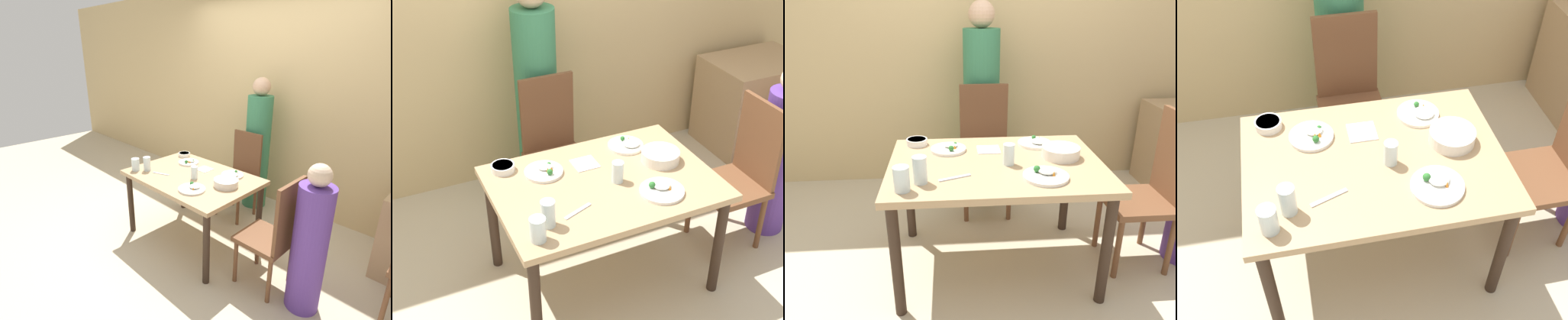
{
  "view_description": "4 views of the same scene",
  "coord_description": "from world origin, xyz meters",
  "views": [
    {
      "loc": [
        2.01,
        -1.93,
        1.9
      ],
      "look_at": [
        0.01,
        0.03,
        0.88
      ],
      "focal_mm": 28.0,
      "sensor_mm": 36.0,
      "label": 1
    },
    {
      "loc": [
        -1.13,
        -2.24,
        2.43
      ],
      "look_at": [
        -0.14,
        -0.1,
        0.95
      ],
      "focal_mm": 50.0,
      "sensor_mm": 36.0,
      "label": 2
    },
    {
      "loc": [
        -0.26,
        -2.02,
        1.58
      ],
      "look_at": [
        -0.1,
        -0.08,
        0.77
      ],
      "focal_mm": 35.0,
      "sensor_mm": 36.0,
      "label": 3
    },
    {
      "loc": [
        -0.34,
        -1.61,
        2.34
      ],
      "look_at": [
        -0.02,
        -0.05,
        0.77
      ],
      "focal_mm": 45.0,
      "sensor_mm": 36.0,
      "label": 4
    }
  ],
  "objects": [
    {
      "name": "ground_plane",
      "position": [
        0.0,
        0.0,
        0.0
      ],
      "size": [
        10.0,
        10.0,
        0.0
      ],
      "primitive_type": "plane",
      "color": "beige"
    },
    {
      "name": "wall_back",
      "position": [
        0.0,
        1.41,
        1.35
      ],
      "size": [
        10.0,
        0.06,
        2.7
      ],
      "color": "tan",
      "rests_on": "ground_plane"
    },
    {
      "name": "dining_table",
      "position": [
        0.0,
        0.0,
        0.63
      ],
      "size": [
        1.24,
        0.88,
        0.72
      ],
      "color": "tan",
      "rests_on": "ground_plane"
    },
    {
      "name": "chair_adult_spot",
      "position": [
        0.01,
        0.79,
        0.52
      ],
      "size": [
        0.4,
        0.4,
        1.0
      ],
      "color": "brown",
      "rests_on": "ground_plane"
    },
    {
      "name": "chair_child_spot",
      "position": [
        0.97,
        -0.02,
        0.52
      ],
      "size": [
        0.4,
        0.4,
        1.0
      ],
      "rotation": [
        0.0,
        0.0,
        -1.57
      ],
      "color": "brown",
      "rests_on": "ground_plane"
    },
    {
      "name": "person_adult",
      "position": [
        0.01,
        1.1,
        0.75
      ],
      "size": [
        0.3,
        0.3,
        1.6
      ],
      "color": "#387F56",
      "rests_on": "ground_plane"
    },
    {
      "name": "bowl_curry",
      "position": [
        0.4,
        0.05,
        0.76
      ],
      "size": [
        0.23,
        0.23,
        0.07
      ],
      "color": "silver",
      "rests_on": "dining_table"
    },
    {
      "name": "plate_rice_adult",
      "position": [
        0.29,
        0.27,
        0.74
      ],
      "size": [
        0.22,
        0.22,
        0.05
      ],
      "color": "white",
      "rests_on": "dining_table"
    },
    {
      "name": "plate_rice_child",
      "position": [
        0.24,
        -0.23,
        0.74
      ],
      "size": [
        0.24,
        0.24,
        0.06
      ],
      "color": "white",
      "rests_on": "dining_table"
    },
    {
      "name": "plate_noodles",
      "position": [
        -0.27,
        0.21,
        0.73
      ],
      "size": [
        0.22,
        0.22,
        0.05
      ],
      "color": "white",
      "rests_on": "dining_table"
    },
    {
      "name": "bowl_rice_small",
      "position": [
        -0.48,
        0.33,
        0.74
      ],
      "size": [
        0.14,
        0.14,
        0.04
      ],
      "color": "white",
      "rests_on": "dining_table"
    },
    {
      "name": "glass_water_tall",
      "position": [
        0.07,
        -0.04,
        0.78
      ],
      "size": [
        0.07,
        0.07,
        0.12
      ],
      "color": "silver",
      "rests_on": "dining_table"
    },
    {
      "name": "glass_water_short",
      "position": [
        -0.42,
        -0.24,
        0.79
      ],
      "size": [
        0.07,
        0.07,
        0.14
      ],
      "color": "silver",
      "rests_on": "dining_table"
    },
    {
      "name": "glass_water_center",
      "position": [
        -0.5,
        -0.32,
        0.78
      ],
      "size": [
        0.08,
        0.08,
        0.13
      ],
      "color": "silver",
      "rests_on": "dining_table"
    },
    {
      "name": "napkin_folded",
      "position": [
        -0.02,
        0.2,
        0.72
      ],
      "size": [
        0.14,
        0.14,
        0.01
      ],
      "color": "white",
      "rests_on": "dining_table"
    },
    {
      "name": "fork_steel",
      "position": [
        -0.24,
        -0.2,
        0.72
      ],
      "size": [
        0.18,
        0.08,
        0.01
      ],
      "color": "silver",
      "rests_on": "dining_table"
    }
  ]
}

